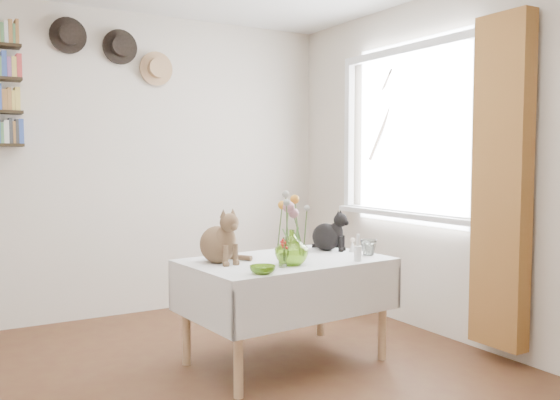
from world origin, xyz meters
TOP-DOWN VIEW (x-y plane):
  - room at (0.00, 0.00)m, footprint 4.08×4.58m
  - window at (1.97, 0.80)m, footprint 0.12×1.52m
  - curtain at (1.90, -0.12)m, footprint 0.12×0.38m
  - dining_table at (0.72, 0.56)m, footprint 1.30×0.89m
  - tabby_cat at (0.29, 0.67)m, footprint 0.28×0.33m
  - black_cat at (1.15, 0.73)m, footprint 0.30×0.31m
  - flower_vase at (0.64, 0.36)m, footprint 0.26×0.26m
  - green_bowl at (0.36, 0.21)m, footprint 0.18×0.18m
  - drinking_glass at (1.27, 0.41)m, footprint 0.13×0.13m
  - candlestick at (1.06, 0.26)m, footprint 0.05×0.05m
  - berry_jar at (0.56, 0.33)m, footprint 0.05×0.05m
  - porcelain_figurine at (1.26, 0.57)m, footprint 0.05×0.05m
  - flower_bouquet at (0.64, 0.37)m, footprint 0.17×0.13m
  - wall_hats at (0.12, 2.19)m, footprint 0.98×0.09m

SIDE VIEW (x-z plane):
  - dining_table at x=0.72m, z-range 0.17..0.83m
  - green_bowl at x=0.36m, z-range 0.67..0.71m
  - porcelain_figurine at x=1.26m, z-range 0.66..0.76m
  - drinking_glass at x=1.27m, z-range 0.67..0.77m
  - candlestick at x=1.06m, z-range 0.64..0.81m
  - berry_jar at x=0.56m, z-range 0.65..0.85m
  - flower_vase at x=0.64m, z-range 0.67..0.88m
  - black_cat at x=1.15m, z-range 0.67..0.95m
  - tabby_cat at x=0.29m, z-range 0.67..1.01m
  - flower_bouquet at x=0.64m, z-range 0.81..1.20m
  - curtain at x=1.90m, z-range 0.10..2.20m
  - room at x=0.00m, z-range -0.04..2.54m
  - window at x=1.97m, z-range 0.74..2.06m
  - wall_hats at x=0.12m, z-range 1.93..2.41m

